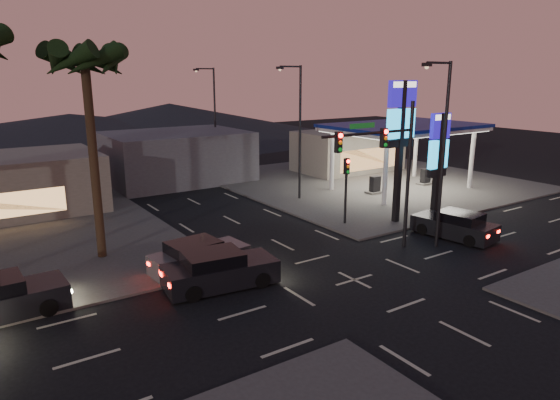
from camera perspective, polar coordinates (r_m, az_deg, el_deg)
ground at (r=23.84m, az=8.49°, el=-9.03°), size 140.00×140.00×0.00m
corner_lot_ne at (r=45.52m, az=9.94°, el=2.15°), size 24.00×24.00×0.12m
gas_station at (r=42.00m, az=14.02°, el=7.90°), size 12.20×8.20×5.47m
convenience_store at (r=50.14m, az=7.75°, el=5.57°), size 10.00×6.00×4.00m
pylon_sign_tall at (r=32.00m, az=13.65°, el=8.48°), size 2.20×0.35×9.00m
pylon_sign_short at (r=33.44m, az=17.67°, el=5.44°), size 1.60×0.35×7.00m
traffic_signal_mast at (r=26.32m, az=12.08°, el=4.88°), size 6.10×0.39×8.00m
pedestal_signal at (r=31.47m, az=7.59°, el=2.27°), size 0.32×0.39×4.30m
streetlight_near at (r=27.88m, az=17.98°, el=6.02°), size 2.14×0.25×10.00m
streetlight_mid at (r=37.29m, az=2.05°, el=8.55°), size 2.14×0.25×10.00m
streetlight_far at (r=49.28m, az=-7.67°, el=9.78°), size 2.14×0.25×10.00m
palm_a at (r=26.26m, az=-21.34°, el=13.44°), size 4.41×4.41×10.86m
building_far_mid at (r=45.91m, az=-11.79°, el=4.88°), size 12.00×9.00×4.40m
hill_right at (r=82.04m, az=-12.46°, el=8.98°), size 50.00×50.00×5.00m
hill_center at (r=77.87m, az=-22.83°, el=7.60°), size 60.00×60.00×4.00m
car_lane_a_front at (r=22.76m, az=-6.99°, el=-7.99°), size 5.33×2.70×1.68m
car_lane_b_front at (r=24.62m, az=-9.29°, el=-6.46°), size 4.98×2.41×1.58m
suv_station at (r=31.04m, az=19.39°, el=-2.76°), size 2.67×4.96×1.57m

